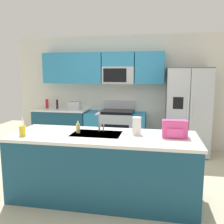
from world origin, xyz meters
name	(u,v)px	position (x,y,z in m)	size (l,w,h in m)	color
ground_plane	(103,182)	(0.00, 0.00, 0.00)	(9.00, 9.00, 0.00)	beige
kitchen_wall_unit	(116,84)	(-0.14, 2.08, 1.47)	(5.20, 0.43, 2.60)	silver
back_counter	(62,127)	(-1.43, 1.80, 0.45)	(1.27, 0.63, 0.90)	navy
range_oven	(116,130)	(-0.11, 1.80, 0.44)	(1.36, 0.61, 1.10)	#B7BABF
refrigerator	(187,112)	(1.45, 1.73, 0.93)	(0.90, 0.76, 1.85)	#4C4F54
island_counter	(103,166)	(0.10, -0.45, 0.45)	(2.54, 0.95, 0.90)	navy
toaster	(74,106)	(-1.08, 1.75, 0.99)	(0.28, 0.16, 0.18)	#B7BABF
pepper_mill	(57,104)	(-1.52, 1.80, 1.01)	(0.05, 0.05, 0.22)	black
bottle_red	(47,104)	(-1.79, 1.82, 1.01)	(0.07, 0.07, 0.22)	red
sink_faucet	(99,120)	(0.01, -0.26, 1.07)	(0.08, 0.22, 0.28)	#B7BABF
drink_cup_yellow	(22,131)	(-0.94, -0.71, 0.97)	(0.08, 0.08, 0.26)	yellow
soap_dispenser	(78,128)	(-0.27, -0.41, 0.97)	(0.06, 0.06, 0.17)	#D8CC66
paper_towel_roll	(137,126)	(0.55, -0.34, 1.02)	(0.12, 0.12, 0.24)	white
backpack	(175,128)	(1.05, -0.40, 1.02)	(0.32, 0.22, 0.23)	#EA4C93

